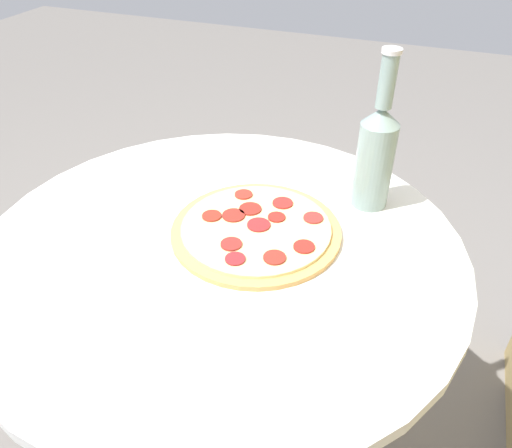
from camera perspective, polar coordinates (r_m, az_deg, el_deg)
table at (r=1.02m, az=-3.65°, el=-9.94°), size 0.88×0.88×0.76m
pizza at (r=0.92m, az=0.01°, el=-0.60°), size 0.31×0.31×0.02m
beer_bottle at (r=0.97m, az=13.55°, el=8.01°), size 0.07×0.07×0.31m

